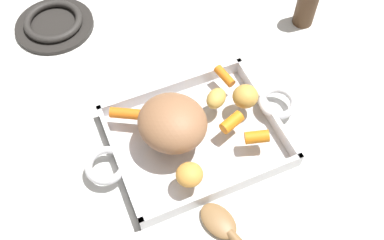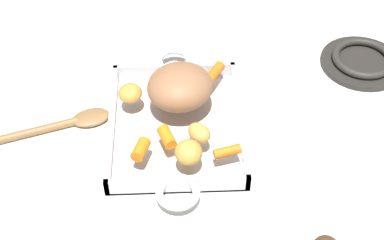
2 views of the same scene
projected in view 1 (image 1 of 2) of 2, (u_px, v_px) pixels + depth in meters
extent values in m
plane|color=silver|center=(196.00, 140.00, 0.79)|extent=(1.74, 1.74, 0.00)
cube|color=silver|center=(196.00, 139.00, 0.78)|extent=(0.30, 0.24, 0.01)
cube|color=silver|center=(172.00, 88.00, 0.83)|extent=(0.30, 0.01, 0.03)
cube|color=silver|center=(224.00, 190.00, 0.72)|extent=(0.30, 0.01, 0.03)
cube|color=silver|center=(266.00, 109.00, 0.81)|extent=(0.01, 0.24, 0.03)
cube|color=silver|center=(119.00, 164.00, 0.74)|extent=(0.01, 0.24, 0.03)
torus|color=silver|center=(278.00, 102.00, 0.80)|extent=(0.07, 0.07, 0.01)
torus|color=silver|center=(106.00, 165.00, 0.73)|extent=(0.07, 0.07, 0.01)
ellipsoid|color=#996846|center=(172.00, 123.00, 0.73)|extent=(0.16, 0.16, 0.07)
cylinder|color=orange|center=(225.00, 76.00, 0.82)|extent=(0.03, 0.05, 0.02)
cylinder|color=orange|center=(127.00, 114.00, 0.77)|extent=(0.06, 0.05, 0.02)
cylinder|color=orange|center=(232.00, 122.00, 0.76)|extent=(0.05, 0.04, 0.02)
cylinder|color=orange|center=(257.00, 137.00, 0.74)|extent=(0.05, 0.03, 0.03)
ellipsoid|color=gold|center=(245.00, 96.00, 0.78)|extent=(0.05, 0.05, 0.04)
ellipsoid|color=gold|center=(216.00, 98.00, 0.78)|extent=(0.06, 0.05, 0.03)
ellipsoid|color=gold|center=(189.00, 175.00, 0.69)|extent=(0.05, 0.05, 0.03)
cylinder|color=#282623|center=(55.00, 25.00, 0.94)|extent=(0.17, 0.17, 0.01)
torus|color=#2D2B28|center=(53.00, 21.00, 0.93)|extent=(0.13, 0.13, 0.02)
ellipsoid|color=olive|center=(218.00, 221.00, 0.70)|extent=(0.07, 0.08, 0.02)
cylinder|color=#4C331E|center=(307.00, 3.00, 0.91)|extent=(0.04, 0.04, 0.11)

